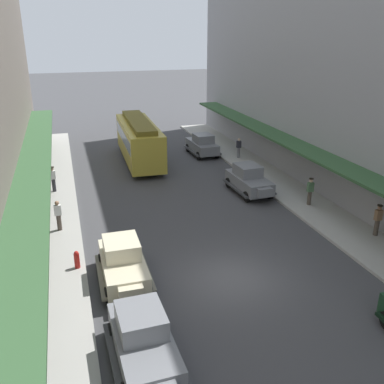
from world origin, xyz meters
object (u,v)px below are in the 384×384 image
object	(u,v)px
parked_car_2	(143,339)
fire_hydrant	(77,259)
parked_car_0	(249,179)
pedestrian_0	(378,220)
parked_car_3	(123,262)
pedestrian_5	(58,215)
pedestrian_1	(239,148)
parked_car_4	(202,144)
streetcar	(139,139)
pedestrian_4	(18,300)
pedestrian_3	(53,179)
pedestrian_2	(310,191)

from	to	relation	value
parked_car_2	fire_hydrant	bearing A→B (deg)	105.44
parked_car_0	pedestrian_0	size ratio (longest dim) A/B	2.58
parked_car_3	pedestrian_5	distance (m)	6.19
parked_car_3	pedestrian_1	world-z (taller)	parked_car_3
pedestrian_1	parked_car_2	bearing A→B (deg)	-120.17
parked_car_2	parked_car_3	world-z (taller)	same
parked_car_0	pedestrian_1	bearing A→B (deg)	72.01
parked_car_4	pedestrian_0	bearing A→B (deg)	-78.10
streetcar	pedestrian_4	world-z (taller)	streetcar
parked_car_3	pedestrian_3	world-z (taller)	parked_car_3
pedestrian_0	pedestrian_2	bearing A→B (deg)	103.29
fire_hydrant	pedestrian_4	distance (m)	3.82
pedestrian_1	pedestrian_3	bearing A→B (deg)	-165.61
parked_car_3	streetcar	distance (m)	17.49
streetcar	fire_hydrant	xyz separation A→B (m)	(-5.67, -15.60, -1.34)
parked_car_0	pedestrian_2	size ratio (longest dim) A/B	2.58
parked_car_3	pedestrian_0	bearing A→B (deg)	1.10
pedestrian_4	parked_car_3	bearing A→B (deg)	22.81
pedestrian_0	pedestrian_2	size ratio (longest dim) A/B	1.00
parked_car_4	pedestrian_3	size ratio (longest dim) A/B	2.58
streetcar	pedestrian_2	xyz separation A→B (m)	(8.08, -12.20, -0.89)
pedestrian_3	streetcar	bearing A→B (deg)	38.88
pedestrian_4	pedestrian_2	bearing A→B (deg)	22.31
fire_hydrant	pedestrian_3	bearing A→B (deg)	95.39
pedestrian_1	pedestrian_5	size ratio (longest dim) A/B	1.00
parked_car_2	pedestrian_0	xyz separation A→B (m)	(13.07, 5.19, 0.07)
streetcar	pedestrian_3	distance (m)	8.57
pedestrian_3	fire_hydrant	bearing A→B (deg)	-84.61
parked_car_3	pedestrian_5	world-z (taller)	parked_car_3
parked_car_0	pedestrian_0	xyz separation A→B (m)	(3.60, -7.88, 0.07)
parked_car_0	fire_hydrant	xyz separation A→B (m)	(-11.23, -6.69, -0.38)
pedestrian_0	pedestrian_3	xyz separation A→B (m)	(-15.80, 11.44, 0.00)
pedestrian_2	pedestrian_1	bearing A→B (deg)	90.77
parked_car_4	pedestrian_1	size ratio (longest dim) A/B	2.63
fire_hydrant	pedestrian_4	xyz separation A→B (m)	(-2.15, -3.12, 0.43)
parked_car_4	streetcar	size ratio (longest dim) A/B	0.45
parked_car_0	pedestrian_4	size ratio (longest dim) A/B	2.63
pedestrian_4	pedestrian_5	bearing A→B (deg)	78.78
pedestrian_0	parked_car_3	bearing A→B (deg)	-178.90
streetcar	pedestrian_5	xyz separation A→B (m)	(-6.37, -11.41, -0.91)
parked_car_2	pedestrian_5	xyz separation A→B (m)	(-2.47, 10.58, 0.05)
parked_car_0	parked_car_3	distance (m)	12.42
pedestrian_2	parked_car_4	bearing A→B (deg)	101.40
parked_car_4	fire_hydrant	bearing A→B (deg)	-124.62
parked_car_4	pedestrian_2	size ratio (longest dim) A/B	2.58
parked_car_4	pedestrian_5	size ratio (longest dim) A/B	2.63
parked_car_2	pedestrian_4	bearing A→B (deg)	140.24
parked_car_3	pedestrian_3	size ratio (longest dim) A/B	2.56
parked_car_3	pedestrian_3	distance (m)	12.03
parked_car_3	fire_hydrant	xyz separation A→B (m)	(-1.84, 1.44, -0.38)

